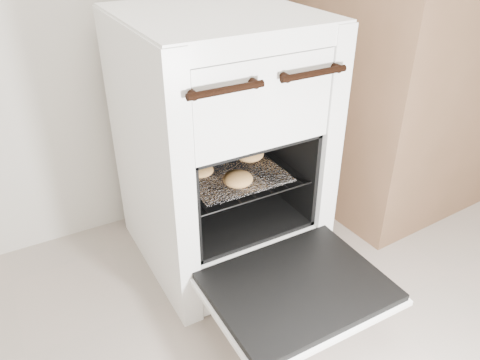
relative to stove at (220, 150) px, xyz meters
name	(u,v)px	position (x,y,z in m)	size (l,w,h in m)	color
stove	(220,150)	(0.00, 0.00, 0.00)	(0.54, 0.61, 0.83)	white
oven_door	(297,288)	(0.00, -0.46, -0.23)	(0.49, 0.38, 0.03)	black
oven_rack	(229,172)	(0.00, -0.06, -0.05)	(0.40, 0.38, 0.01)	black
foil_sheet	(232,173)	(0.00, -0.08, -0.05)	(0.31, 0.27, 0.01)	white
baked_rolls	(234,167)	(0.01, -0.08, -0.02)	(0.30, 0.24, 0.04)	#E3A45B
counter	(418,86)	(0.93, 0.04, 0.05)	(0.91, 0.61, 0.91)	brown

